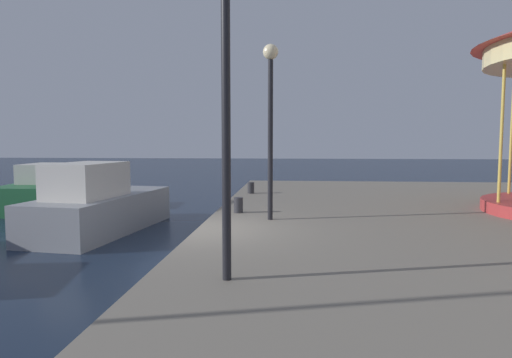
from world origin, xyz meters
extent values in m
plane|color=#162338|center=(0.00, 0.00, 0.00)|extent=(120.00, 120.00, 0.00)
cube|color=#236638|center=(-7.72, 7.42, 0.52)|extent=(2.24, 4.68, 1.04)
cube|color=beige|center=(-7.72, 7.53, 1.41)|extent=(1.50, 2.09, 0.75)
cube|color=#4C6070|center=(-7.78, 8.53, 1.56)|extent=(1.20, 0.16, 0.34)
cube|color=gray|center=(-3.60, 3.32, 0.55)|extent=(2.70, 5.48, 1.10)
cube|color=beige|center=(-3.69, 2.61, 1.58)|extent=(1.71, 2.48, 0.97)
cube|color=#4C6070|center=(-3.54, 3.76, 1.78)|extent=(1.22, 0.26, 0.44)
cylinder|color=gold|center=(8.54, 4.61, 2.85)|extent=(0.08, 0.08, 3.49)
cylinder|color=gold|center=(7.32, 2.50, 2.85)|extent=(0.08, 0.08, 3.49)
cylinder|color=black|center=(1.17, -3.54, 2.76)|extent=(0.12, 0.12, 3.91)
cylinder|color=black|center=(1.51, 1.18, 2.68)|extent=(0.12, 0.12, 3.76)
sphere|color=#F9E5B2|center=(1.51, 1.18, 4.74)|extent=(0.36, 0.36, 0.36)
cylinder|color=#2D2D33|center=(0.54, 6.54, 1.00)|extent=(0.24, 0.24, 0.40)
cylinder|color=#2D2D33|center=(0.63, 2.15, 1.00)|extent=(0.24, 0.24, 0.40)
camera|label=1|loc=(2.05, -9.43, 2.67)|focal=31.54mm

